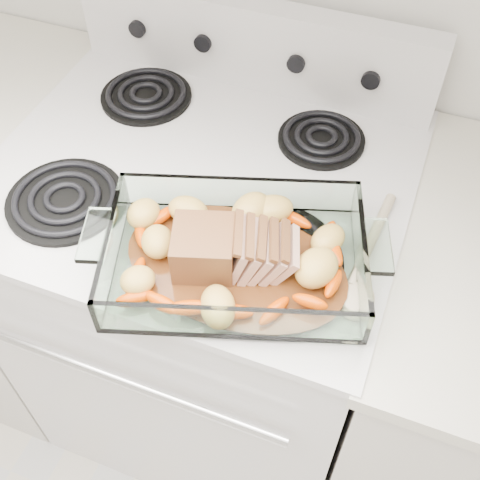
% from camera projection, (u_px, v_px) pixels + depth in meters
% --- Properties ---
extents(electric_range, '(0.78, 0.70, 1.12)m').
position_uv_depth(electric_range, '(209.00, 303.00, 1.47)').
color(electric_range, silver).
rests_on(electric_range, ground).
extents(baking_dish, '(0.40, 0.26, 0.08)m').
position_uv_depth(baking_dish, '(235.00, 260.00, 0.95)').
color(baking_dish, white).
rests_on(baking_dish, electric_range).
extents(pork_roast, '(0.20, 0.09, 0.08)m').
position_uv_depth(pork_roast, '(224.00, 247.00, 0.94)').
color(pork_roast, brown).
rests_on(pork_roast, baking_dish).
extents(roast_vegetables, '(0.39, 0.21, 0.05)m').
position_uv_depth(roast_vegetables, '(242.00, 238.00, 0.97)').
color(roast_vegetables, '#C83E00').
rests_on(roast_vegetables, baking_dish).
extents(wooden_spoon, '(0.06, 0.27, 0.02)m').
position_uv_depth(wooden_spoon, '(363.00, 272.00, 0.96)').
color(wooden_spoon, '#B9A78D').
rests_on(wooden_spoon, electric_range).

